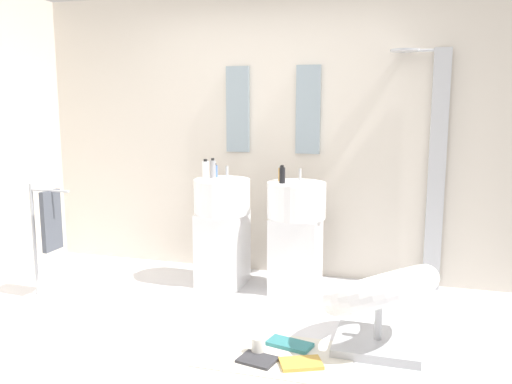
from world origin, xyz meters
TOP-DOWN VIEW (x-y plane):
  - ground_plane at (0.00, 0.00)m, footprint 4.80×3.60m
  - rear_partition at (0.00, 1.65)m, footprint 4.80×0.10m
  - pedestal_sink_left at (-0.33, 1.13)m, footprint 0.49×0.49m
  - pedestal_sink_right at (0.33, 1.13)m, footprint 0.49×0.49m
  - vanity_mirror_left at (-0.33, 1.58)m, footprint 0.22×0.03m
  - vanity_mirror_right at (0.33, 1.58)m, footprint 0.22×0.03m
  - shower_column at (1.44, 1.53)m, footprint 0.49×0.24m
  - lounge_chair at (1.09, 0.21)m, footprint 1.09×1.09m
  - towel_rack at (-1.60, 0.43)m, footprint 0.37×0.22m
  - area_rug at (0.47, -0.09)m, footprint 0.98×0.60m
  - magazine_charcoal at (0.39, -0.22)m, footprint 0.26×0.22m
  - magazine_teal at (0.53, 0.05)m, footprint 0.32×0.21m
  - magazine_ochre at (0.66, -0.19)m, footprint 0.30×0.26m
  - coffee_mug at (0.36, -0.11)m, footprint 0.09×0.09m
  - soap_bottle_blue at (-0.43, 1.22)m, footprint 0.05×0.05m
  - soap_bottle_amber at (0.19, 1.17)m, footprint 0.06×0.06m
  - soap_bottle_white at (-0.46, 1.08)m, footprint 0.06×0.06m
  - soap_bottle_black at (0.23, 1.06)m, footprint 0.05×0.05m
  - soap_bottle_grey at (-0.44, 1.20)m, footprint 0.05×0.05m

SIDE VIEW (x-z plane):
  - ground_plane at x=0.00m, z-range -0.04..0.00m
  - area_rug at x=0.47m, z-range 0.00..0.01m
  - magazine_charcoal at x=0.39m, z-range 0.01..0.03m
  - magazine_ochre at x=0.66m, z-range 0.01..0.03m
  - magazine_teal at x=0.53m, z-range 0.01..0.04m
  - coffee_mug at x=0.36m, z-range 0.01..0.12m
  - lounge_chair at x=1.09m, z-range 0.03..0.67m
  - pedestal_sink_left at x=-0.33m, z-range 0.00..1.04m
  - pedestal_sink_right at x=0.33m, z-range 0.00..1.04m
  - towel_rack at x=-1.60m, z-range 0.15..1.10m
  - soap_bottle_blue at x=-0.43m, z-range 0.94..1.07m
  - soap_bottle_amber at x=0.19m, z-range 0.94..1.07m
  - soap_bottle_black at x=0.23m, z-range 0.94..1.09m
  - soap_bottle_grey at x=-0.44m, z-range 0.94..1.11m
  - soap_bottle_white at x=-0.46m, z-range 0.94..1.12m
  - shower_column at x=1.44m, z-range 0.05..2.10m
  - rear_partition at x=0.00m, z-range 0.00..2.60m
  - vanity_mirror_left at x=-0.33m, z-range 1.15..1.94m
  - vanity_mirror_right at x=0.33m, z-range 1.15..1.94m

